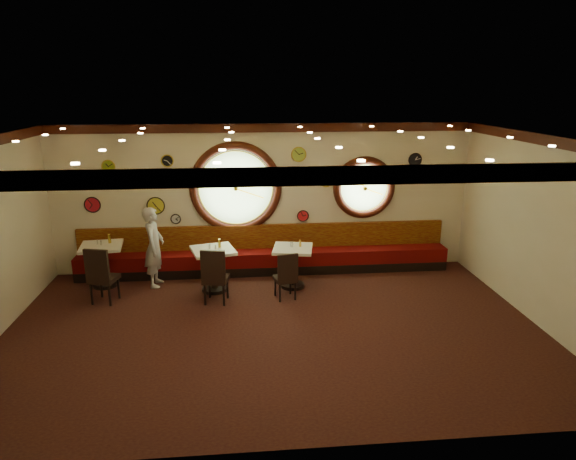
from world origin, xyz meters
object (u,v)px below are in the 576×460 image
at_px(table_a, 103,260).
at_px(condiment_a_salt, 97,242).
at_px(chair_c, 287,273).
at_px(condiment_b_salt, 209,246).
at_px(waiter, 154,247).
at_px(table_b, 214,265).
at_px(condiment_b_bottle, 219,243).
at_px(condiment_c_bottle, 300,243).
at_px(condiment_a_bottle, 109,239).
at_px(condiment_c_salt, 291,244).
at_px(chair_a, 100,272).
at_px(condiment_a_pepper, 101,243).
at_px(chair_b, 215,273).
at_px(condiment_b_pepper, 216,247).
at_px(condiment_c_pepper, 292,244).
at_px(table_c, 293,262).

distance_m(table_a, condiment_a_salt, 0.39).
relative_size(chair_c, condiment_b_salt, 5.33).
bearing_deg(waiter, chair_c, -107.40).
xyz_separation_m(table_b, waiter, (-1.20, 0.42, 0.27)).
bearing_deg(condiment_b_bottle, condiment_c_bottle, 0.31).
distance_m(condiment_a_bottle, condiment_c_bottle, 3.87).
relative_size(condiment_b_salt, condiment_a_bottle, 0.60).
distance_m(condiment_b_salt, condiment_a_bottle, 2.12).
relative_size(condiment_c_bottle, waiter, 0.09).
bearing_deg(condiment_c_salt, condiment_b_bottle, -179.43).
distance_m(chair_a, condiment_b_bottle, 2.27).
xyz_separation_m(chair_c, condiment_a_pepper, (-3.64, 1.05, 0.39)).
distance_m(chair_b, condiment_b_salt, 0.74).
bearing_deg(condiment_c_salt, chair_c, -102.83).
bearing_deg(condiment_b_salt, table_b, -17.39).
xyz_separation_m(condiment_b_salt, condiment_c_salt, (1.62, 0.08, -0.04)).
bearing_deg(chair_c, condiment_a_bottle, 149.25).
xyz_separation_m(chair_b, chair_c, (1.35, 0.06, -0.08)).
distance_m(table_a, condiment_b_pepper, 2.38).
xyz_separation_m(table_a, table_b, (2.25, -0.47, -0.00)).
height_order(chair_c, condiment_c_pepper, condiment_c_pepper).
height_order(condiment_b_salt, condiment_a_pepper, condiment_b_salt).
xyz_separation_m(condiment_c_salt, condiment_b_pepper, (-1.50, -0.13, 0.03)).
bearing_deg(condiment_b_bottle, condiment_a_bottle, 167.15).
distance_m(condiment_b_pepper, condiment_b_bottle, 0.14).
xyz_separation_m(table_c, condiment_b_salt, (-1.64, -0.03, 0.40)).
height_order(table_c, chair_c, chair_c).
relative_size(table_b, condiment_b_pepper, 10.67).
bearing_deg(condiment_a_bottle, condiment_a_salt, -164.53).
xyz_separation_m(condiment_b_salt, condiment_b_pepper, (0.12, -0.05, -0.01)).
bearing_deg(table_c, condiment_c_bottle, 17.90).
distance_m(condiment_a_pepper, condiment_b_pepper, 2.35).
distance_m(chair_b, waiter, 1.65).
bearing_deg(waiter, table_c, -93.84).
distance_m(chair_c, condiment_b_salt, 1.63).
xyz_separation_m(condiment_c_pepper, waiter, (-2.76, 0.34, -0.08)).
bearing_deg(chair_b, condiment_c_salt, 36.79).
xyz_separation_m(condiment_a_salt, condiment_a_pepper, (0.08, -0.07, 0.00)).
distance_m(table_c, condiment_a_bottle, 3.75).
height_order(table_b, condiment_a_salt, condiment_a_salt).
bearing_deg(condiment_b_pepper, condiment_c_pepper, 3.99).
distance_m(table_a, condiment_b_salt, 2.25).
relative_size(condiment_b_salt, condiment_c_bottle, 0.74).
xyz_separation_m(table_b, condiment_c_salt, (1.55, 0.10, 0.34)).
distance_m(condiment_a_salt, condiment_a_bottle, 0.24).
bearing_deg(table_b, condiment_a_pepper, 168.28).
relative_size(table_a, condiment_b_bottle, 5.20).
bearing_deg(chair_a, table_a, 116.27).
relative_size(condiment_c_salt, condiment_c_bottle, 0.70).
distance_m(chair_c, waiter, 2.79).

